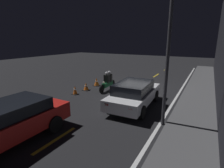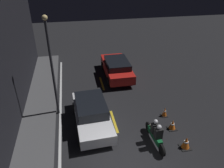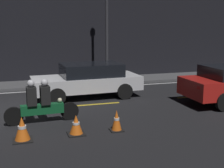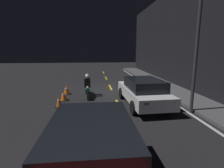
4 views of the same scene
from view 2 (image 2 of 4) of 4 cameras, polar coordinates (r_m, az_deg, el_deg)
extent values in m
cube|color=gold|center=(12.61, 0.54, -9.70)|extent=(2.00, 0.14, 0.01)
cube|color=gold|center=(16.29, -2.65, 0.14)|extent=(2.00, 0.14, 0.01)
cube|color=silver|center=(12.10, -5.28, -8.20)|extent=(4.41, 1.92, 0.55)
cube|color=black|center=(11.96, -5.56, -5.56)|extent=(2.45, 1.66, 0.51)
cube|color=red|center=(13.84, -4.37, -2.15)|extent=(0.07, 0.20, 0.10)
cube|color=red|center=(13.75, -9.03, -2.70)|extent=(0.07, 0.20, 0.10)
cylinder|color=black|center=(11.38, 0.20, -12.76)|extent=(0.64, 0.21, 0.64)
cylinder|color=black|center=(11.20, -8.54, -13.99)|extent=(0.64, 0.21, 0.64)
cylinder|color=black|center=(13.45, -2.53, -5.24)|extent=(0.64, 0.21, 0.64)
cylinder|color=black|center=(13.30, -9.77, -6.14)|extent=(0.64, 0.21, 0.64)
cube|color=red|center=(17.08, 1.21, 4.10)|extent=(4.56, 1.85, 0.66)
cube|color=black|center=(16.65, 1.39, 5.47)|extent=(2.51, 1.65, 0.44)
cube|color=red|center=(14.94, 0.77, 0.87)|extent=(0.06, 0.20, 0.10)
cube|color=red|center=(15.19, 5.15, 1.27)|extent=(0.06, 0.20, 0.10)
cylinder|color=black|center=(18.34, -2.45, 4.79)|extent=(0.66, 0.18, 0.66)
cylinder|color=black|center=(18.65, 2.99, 5.21)|extent=(0.66, 0.18, 0.66)
cylinder|color=black|center=(15.84, -0.91, 0.62)|extent=(0.66, 0.18, 0.66)
cylinder|color=black|center=(16.21, 5.31, 1.19)|extent=(0.66, 0.18, 0.66)
cylinder|color=black|center=(11.94, 9.44, -11.06)|extent=(0.57, 0.11, 0.57)
cylinder|color=black|center=(10.85, 12.93, -16.54)|extent=(0.57, 0.13, 0.57)
cube|color=#14592D|center=(11.28, 11.15, -13.12)|extent=(1.30, 0.30, 0.30)
sphere|color=#F2EABF|center=(11.49, 10.16, -10.53)|extent=(0.14, 0.14, 0.14)
cube|color=black|center=(11.07, 11.15, -11.16)|extent=(0.30, 0.37, 0.55)
sphere|color=silver|center=(10.82, 11.35, -9.60)|extent=(0.22, 0.22, 0.22)
cube|color=black|center=(10.80, 12.02, -12.47)|extent=(0.30, 0.37, 0.55)
sphere|color=silver|center=(10.55, 12.24, -10.91)|extent=(0.22, 0.22, 0.22)
cube|color=black|center=(11.68, 18.53, -15.38)|extent=(0.51, 0.51, 0.03)
cone|color=orange|center=(11.46, 18.79, -14.23)|extent=(0.40, 0.40, 0.61)
cylinder|color=white|center=(11.44, 18.82, -14.12)|extent=(0.22, 0.22, 0.07)
cube|color=black|center=(12.55, 15.36, -11.11)|extent=(0.47, 0.47, 0.03)
cone|color=orange|center=(12.38, 15.53, -10.14)|extent=(0.36, 0.36, 0.52)
cylinder|color=white|center=(12.37, 15.55, -10.04)|extent=(0.20, 0.20, 0.06)
cube|color=black|center=(13.36, 13.46, -8.02)|extent=(0.37, 0.37, 0.03)
cone|color=orange|center=(13.18, 13.61, -6.98)|extent=(0.28, 0.28, 0.57)
cylinder|color=white|center=(13.17, 13.62, -6.88)|extent=(0.16, 0.16, 0.07)
cylinder|color=#333338|center=(12.21, -15.24, 3.08)|extent=(0.14, 0.14, 5.50)
sphere|color=#F9D88C|center=(11.30, -17.19, 16.23)|extent=(0.28, 0.28, 0.28)
camera|label=1|loc=(18.73, -19.16, 14.16)|focal=28.00mm
camera|label=3|loc=(15.55, 47.34, 0.90)|focal=50.00mm
camera|label=4|loc=(19.11, -0.91, 13.74)|focal=28.00mm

